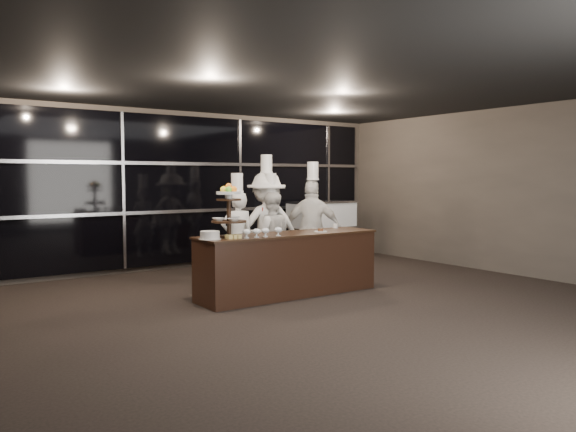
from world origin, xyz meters
TOP-DOWN VIEW (x-y plane):
  - room at (0.00, 0.00)m, footprint 10.00×10.00m
  - window_wall at (0.00, 4.94)m, footprint 8.60×0.10m
  - buffet_counter at (0.20, 1.77)m, footprint 2.84×0.74m
  - display_stand at (-0.80, 1.77)m, footprint 0.48×0.48m
  - compotes at (-0.40, 1.55)m, footprint 0.63×0.11m
  - layer_cake at (-1.12, 1.72)m, footprint 0.30×0.30m
  - pastry_squares at (-0.82, 1.61)m, footprint 0.19×0.13m
  - small_plate at (0.73, 1.67)m, footprint 0.20×0.20m
  - chef_cup at (1.31, 2.02)m, footprint 0.08×0.08m
  - display_case at (2.83, 4.30)m, footprint 1.45×0.63m
  - chef_a at (-0.05, 2.85)m, footprint 0.59×0.42m
  - chef_b at (0.55, 2.79)m, footprint 0.89×0.80m
  - chef_c at (0.57, 2.95)m, footprint 1.31×0.94m
  - chef_d at (1.30, 2.62)m, footprint 1.01×0.99m

SIDE VIEW (x-z plane):
  - buffet_counter at x=0.20m, z-range 0.01..0.93m
  - display_case at x=2.83m, z-range 0.07..1.31m
  - chef_b at x=0.55m, z-range -0.13..1.68m
  - chef_a at x=-0.05m, z-range -0.12..1.70m
  - chef_d at x=1.30m, z-range -0.13..1.87m
  - chef_c at x=0.57m, z-range -0.14..1.98m
  - small_plate at x=0.73m, z-range 0.91..0.96m
  - pastry_squares at x=-0.82m, z-range 0.92..0.97m
  - chef_cup at x=1.31m, z-range 0.92..0.99m
  - layer_cake at x=-1.12m, z-range 0.92..1.03m
  - compotes at x=-0.40m, z-range 0.94..1.06m
  - display_stand at x=-0.80m, z-range 0.97..1.71m
  - room at x=0.00m, z-range -3.50..6.50m
  - window_wall at x=0.00m, z-range 0.10..2.90m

